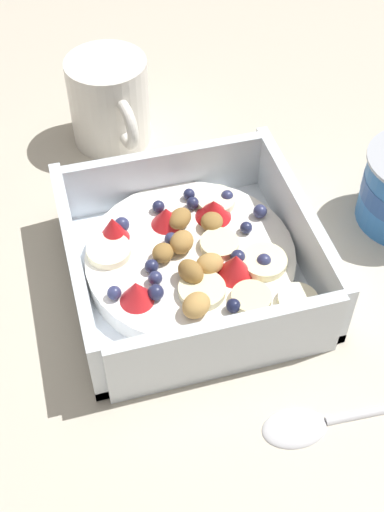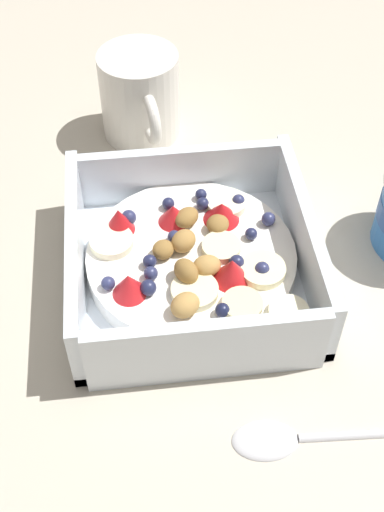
% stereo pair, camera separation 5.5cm
% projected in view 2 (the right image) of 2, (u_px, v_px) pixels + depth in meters
% --- Properties ---
extents(ground_plane, '(2.40, 2.40, 0.00)m').
position_uv_depth(ground_plane, '(210.00, 273.00, 0.58)').
color(ground_plane, beige).
extents(fruit_bowl, '(0.20, 0.20, 0.06)m').
position_uv_depth(fruit_bowl, '(192.00, 262.00, 0.56)').
color(fruit_bowl, white).
rests_on(fruit_bowl, ground).
extents(spoon, '(0.03, 0.17, 0.01)m').
position_uv_depth(spoon, '(303.00, 436.00, 0.47)').
color(spoon, silver).
rests_on(spoon, ground).
extents(coffee_mug, '(0.11, 0.08, 0.09)m').
position_uv_depth(coffee_mug, '(140.00, 96.00, 0.67)').
color(coffee_mug, white).
rests_on(coffee_mug, ground).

